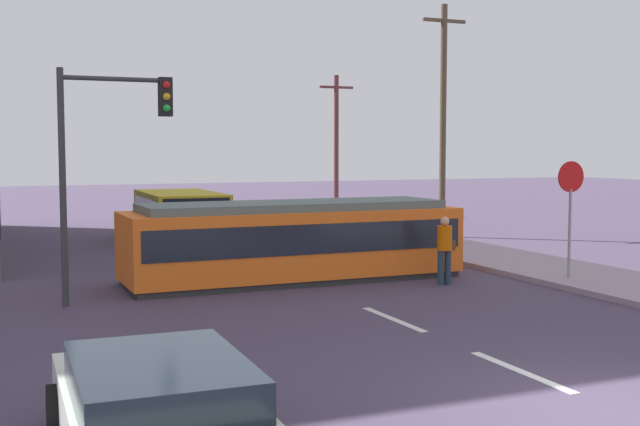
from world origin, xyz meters
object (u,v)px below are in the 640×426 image
at_px(pedestrian_crossing, 445,246).
at_px(traffic_light_mast, 107,141).
at_px(city_bus, 181,213).
at_px(parked_sedan_near, 158,412).
at_px(stop_sign, 570,195).
at_px(utility_pole_far, 336,142).
at_px(streetcar_tram, 294,240).
at_px(utility_pole_mid, 443,117).

bearing_deg(pedestrian_crossing, traffic_light_mast, 174.37).
relative_size(city_bus, parked_sedan_near, 1.20).
distance_m(pedestrian_crossing, stop_sign, 3.33).
distance_m(parked_sedan_near, utility_pole_far, 32.57).
relative_size(pedestrian_crossing, parked_sedan_near, 0.38).
relative_size(city_bus, pedestrian_crossing, 3.12).
bearing_deg(streetcar_tram, utility_pole_mid, 39.40).
xyz_separation_m(streetcar_tram, stop_sign, (6.05, -3.17, 1.17)).
relative_size(streetcar_tram, pedestrian_crossing, 5.09).
xyz_separation_m(parked_sedan_near, traffic_light_mast, (0.90, 9.44, 2.85)).
distance_m(streetcar_tram, utility_pole_mid, 11.96).
distance_m(city_bus, pedestrian_crossing, 12.35).
relative_size(pedestrian_crossing, stop_sign, 0.58).
xyz_separation_m(city_bus, parked_sedan_near, (-5.01, -20.42, -0.39)).
bearing_deg(streetcar_tram, city_bus, 93.76).
bearing_deg(stop_sign, city_bus, 117.51).
height_order(streetcar_tram, stop_sign, stop_sign).
height_order(streetcar_tram, traffic_light_mast, traffic_light_mast).
bearing_deg(parked_sedan_near, pedestrian_crossing, 44.58).
distance_m(pedestrian_crossing, traffic_light_mast, 8.32).
relative_size(stop_sign, utility_pole_mid, 0.33).
bearing_deg(utility_pole_mid, parked_sedan_near, -128.79).
bearing_deg(parked_sedan_near, streetcar_tram, 62.32).
bearing_deg(utility_pole_far, parked_sedan_near, -117.40).
bearing_deg(stop_sign, utility_pole_far, 81.34).
xyz_separation_m(city_bus, traffic_light_mast, (-4.11, -10.98, 2.46)).
bearing_deg(stop_sign, traffic_light_mast, 170.27).
height_order(traffic_light_mast, utility_pole_far, utility_pole_far).
relative_size(pedestrian_crossing, utility_pole_far, 0.24).
bearing_deg(traffic_light_mast, stop_sign, -9.73).
bearing_deg(streetcar_tram, traffic_light_mast, -164.45).
xyz_separation_m(traffic_light_mast, utility_pole_far, (14.02, 19.35, 0.21)).
distance_m(pedestrian_crossing, parked_sedan_near, 12.35).
bearing_deg(stop_sign, utility_pole_mid, 75.02).
xyz_separation_m(pedestrian_crossing, parked_sedan_near, (-8.79, -8.66, -0.32)).
bearing_deg(utility_pole_far, city_bus, -139.82).
xyz_separation_m(pedestrian_crossing, utility_pole_far, (6.13, 20.12, 2.74)).
relative_size(traffic_light_mast, utility_pole_far, 0.71).
bearing_deg(parked_sedan_near, stop_sign, 32.99).
distance_m(parked_sedan_near, stop_sign, 14.03).
bearing_deg(city_bus, traffic_light_mast, -110.53).
distance_m(city_bus, utility_pole_mid, 10.38).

